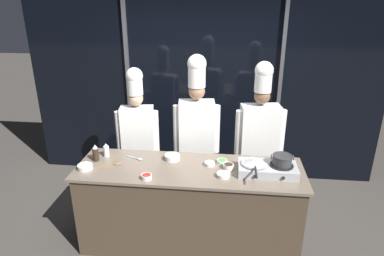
{
  "coord_description": "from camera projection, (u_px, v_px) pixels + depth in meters",
  "views": [
    {
      "loc": [
        0.37,
        -3.12,
        2.63
      ],
      "look_at": [
        0.0,
        0.25,
        1.28
      ],
      "focal_mm": 32.0,
      "sensor_mm": 36.0,
      "label": 1
    }
  ],
  "objects": [
    {
      "name": "squeeze_bottle_soy",
      "position": [
        96.0,
        153.0,
        3.68
      ],
      "size": [
        0.07,
        0.07,
        0.19
      ],
      "color": "#332319",
      "rests_on": "demo_counter"
    },
    {
      "name": "prep_bowl_soy_glaze",
      "position": [
        228.0,
        166.0,
        3.52
      ],
      "size": [
        0.11,
        0.11,
        0.05
      ],
      "color": "white",
      "rests_on": "demo_counter"
    },
    {
      "name": "serving_spoon_slotted",
      "position": [
        137.0,
        158.0,
        3.74
      ],
      "size": [
        0.21,
        0.1,
        0.02
      ],
      "color": "#B2B5BA",
      "rests_on": "demo_counter"
    },
    {
      "name": "serving_spoon_solid",
      "position": [
        114.0,
        164.0,
        3.61
      ],
      "size": [
        0.25,
        0.13,
        0.02
      ],
      "color": "olive",
      "rests_on": "demo_counter"
    },
    {
      "name": "prep_bowl_scallions",
      "position": [
        222.0,
        161.0,
        3.65
      ],
      "size": [
        0.11,
        0.11,
        0.04
      ],
      "color": "white",
      "rests_on": "demo_counter"
    },
    {
      "name": "prep_bowl_rice",
      "position": [
        85.0,
        167.0,
        3.52
      ],
      "size": [
        0.16,
        0.16,
        0.05
      ],
      "color": "white",
      "rests_on": "demo_counter"
    },
    {
      "name": "chef_line",
      "position": [
        259.0,
        131.0,
        4.08
      ],
      "size": [
        0.59,
        0.3,
        1.92
      ],
      "rotation": [
        0.0,
        0.0,
        3.29
      ],
      "color": "#2D3856",
      "rests_on": "ground_plane"
    },
    {
      "name": "squeeze_bottle_clear",
      "position": [
        106.0,
        150.0,
        3.78
      ],
      "size": [
        0.06,
        0.06,
        0.15
      ],
      "color": "white",
      "rests_on": "demo_counter"
    },
    {
      "name": "demo_counter",
      "position": [
        189.0,
        206.0,
        3.72
      ],
      "size": [
        2.37,
        0.75,
        0.93
      ],
      "color": "#4C3D2D",
      "rests_on": "ground_plane"
    },
    {
      "name": "portable_stove",
      "position": [
        267.0,
        169.0,
        3.43
      ],
      "size": [
        0.58,
        0.33,
        0.1
      ],
      "color": "#B2B5BA",
      "rests_on": "demo_counter"
    },
    {
      "name": "prep_bowl_bean_sprouts",
      "position": [
        223.0,
        175.0,
        3.38
      ],
      "size": [
        0.13,
        0.13,
        0.04
      ],
      "color": "white",
      "rests_on": "demo_counter"
    },
    {
      "name": "chef_head",
      "position": [
        138.0,
        129.0,
        4.22
      ],
      "size": [
        0.52,
        0.27,
        1.83
      ],
      "rotation": [
        0.0,
        0.0,
        3.29
      ],
      "color": "#2D3856",
      "rests_on": "ground_plane"
    },
    {
      "name": "window_wall_back",
      "position": [
        202.0,
        89.0,
        4.89
      ],
      "size": [
        5.04,
        0.09,
        2.7
      ],
      "color": "black",
      "rests_on": "ground_plane"
    },
    {
      "name": "stock_pot",
      "position": [
        282.0,
        160.0,
        3.38
      ],
      "size": [
        0.22,
        0.19,
        0.11
      ],
      "color": "#333335",
      "rests_on": "portable_stove"
    },
    {
      "name": "frying_pan",
      "position": [
        254.0,
        162.0,
        3.42
      ],
      "size": [
        0.27,
        0.47,
        0.04
      ],
      "color": "#ADAFB5",
      "rests_on": "portable_stove"
    },
    {
      "name": "prep_bowl_bell_pepper",
      "position": [
        147.0,
        176.0,
        3.33
      ],
      "size": [
        0.11,
        0.11,
        0.05
      ],
      "color": "white",
      "rests_on": "demo_counter"
    },
    {
      "name": "prep_bowl_garlic",
      "position": [
        172.0,
        157.0,
        3.72
      ],
      "size": [
        0.17,
        0.17,
        0.06
      ],
      "color": "white",
      "rests_on": "demo_counter"
    },
    {
      "name": "ground_plane",
      "position": [
        190.0,
        241.0,
        3.89
      ],
      "size": [
        24.0,
        24.0,
        0.0
      ],
      "primitive_type": "plane",
      "color": "#47423D"
    },
    {
      "name": "chef_sous",
      "position": [
        197.0,
        125.0,
        4.09
      ],
      "size": [
        0.55,
        0.26,
        2.0
      ],
      "rotation": [
        0.0,
        0.0,
        3.26
      ],
      "color": "#2D3856",
      "rests_on": "ground_plane"
    },
    {
      "name": "prep_bowl_noodles",
      "position": [
        210.0,
        163.0,
        3.6
      ],
      "size": [
        0.11,
        0.11,
        0.04
      ],
      "color": "white",
      "rests_on": "demo_counter"
    }
  ]
}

